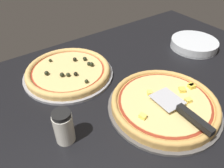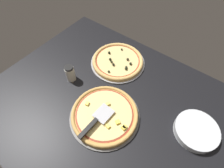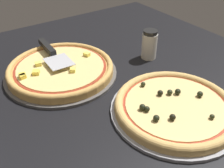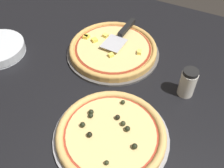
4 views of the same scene
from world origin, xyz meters
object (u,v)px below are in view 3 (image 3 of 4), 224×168
(pizza_back, at_px, (175,106))
(parmesan_shaker, at_px, (149,45))
(pizza_front, at_px, (60,68))
(serving_spatula, at_px, (50,50))

(pizza_back, bearing_deg, parmesan_shaker, -118.20)
(pizza_back, distance_m, parmesan_shaker, 0.34)
(pizza_front, bearing_deg, serving_spatula, -94.18)
(pizza_front, height_order, parmesan_shaker, parmesan_shaker)
(pizza_front, distance_m, parmesan_shaker, 0.35)
(pizza_back, bearing_deg, serving_spatula, -69.27)
(parmesan_shaker, bearing_deg, pizza_back, 61.80)
(serving_spatula, relative_size, parmesan_shaker, 2.03)
(pizza_back, relative_size, serving_spatula, 1.52)
(pizza_back, xyz_separation_m, serving_spatula, (0.18, -0.47, 0.03))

